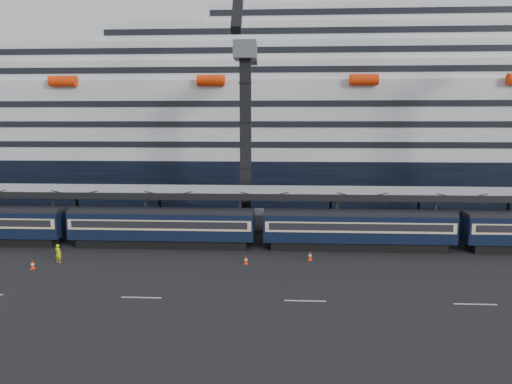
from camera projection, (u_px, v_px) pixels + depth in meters
ground at (480, 285)px, 36.09m from camera, size 260.00×260.00×0.00m
train at (391, 228)px, 45.88m from camera, size 133.05×3.00×4.05m
canopy at (427, 193)px, 49.13m from camera, size 130.00×6.25×5.53m
cruise_ship at (365, 125)px, 79.70m from camera, size 214.09×28.84×34.00m
crane_dark_near at (245, 130)px, 53.69m from camera, size 4.50×17.75×35.08m
worker at (58, 253)px, 41.73m from camera, size 0.73×0.58×1.75m
traffic_cone_a at (33, 264)px, 40.00m from camera, size 0.41×0.41×0.82m
traffic_cone_b at (246, 260)px, 41.42m from camera, size 0.39×0.39×0.78m
traffic_cone_c at (310, 256)px, 42.59m from camera, size 0.44×0.44×0.87m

